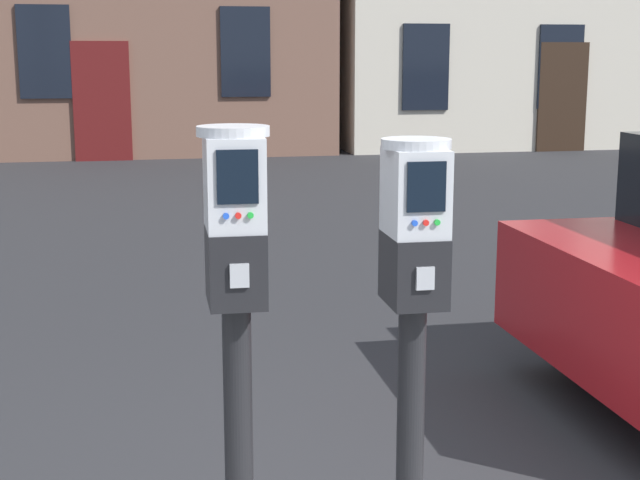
% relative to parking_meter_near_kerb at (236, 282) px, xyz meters
% --- Properties ---
extents(parking_meter_near_kerb, '(0.22, 0.25, 1.52)m').
position_rel_parking_meter_near_kerb_xyz_m(parking_meter_near_kerb, '(0.00, 0.00, 0.00)').
color(parking_meter_near_kerb, black).
rests_on(parking_meter_near_kerb, sidewalk_slab).
extents(parking_meter_twin_adjacent, '(0.22, 0.25, 1.47)m').
position_rel_parking_meter_near_kerb_xyz_m(parking_meter_twin_adjacent, '(0.56, -0.00, -0.03)').
color(parking_meter_twin_adjacent, black).
rests_on(parking_meter_twin_adjacent, sidewalk_slab).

